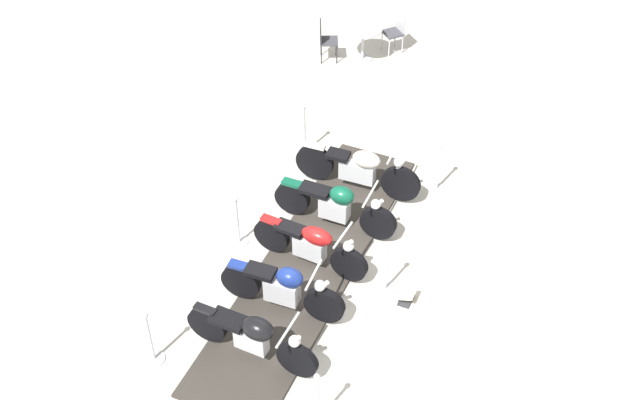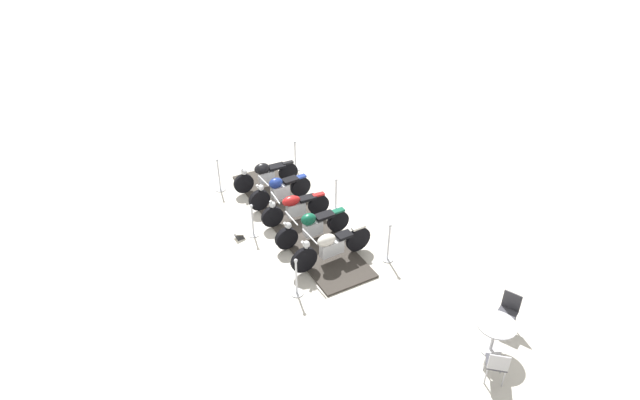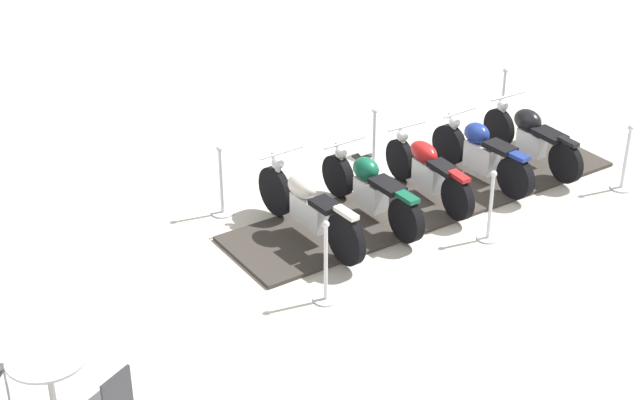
{
  "view_description": "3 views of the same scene",
  "coord_description": "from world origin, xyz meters",
  "px_view_note": "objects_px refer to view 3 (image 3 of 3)",
  "views": [
    {
      "loc": [
        6.5,
        6.92,
        10.02
      ],
      "look_at": [
        -0.73,
        -0.51,
        0.67
      ],
      "focal_mm": 46.38,
      "sensor_mm": 36.0,
      "label": 1
    },
    {
      "loc": [
        -12.52,
        0.79,
        9.01
      ],
      "look_at": [
        -0.59,
        -0.63,
        1.07
      ],
      "focal_mm": 29.87,
      "sensor_mm": 36.0,
      "label": 2
    },
    {
      "loc": [
        -4.12,
        -12.14,
        6.92
      ],
      "look_at": [
        -1.87,
        -1.25,
        0.88
      ],
      "focal_mm": 54.98,
      "sensor_mm": 36.0,
      "label": 3
    }
  ],
  "objects_px": {
    "motorcycle_black": "(530,135)",
    "stanchion_right_front": "(502,110)",
    "stanchion_left_rear": "(326,274)",
    "info_placard": "(363,152)",
    "motorcycle_navy": "(481,153)",
    "motorcycle_maroon": "(427,169)",
    "motorcycle_forest": "(370,188)",
    "stanchion_left_mid": "(490,216)",
    "cafe_table": "(49,372)",
    "stanchion_right_mid": "(374,149)",
    "stanchion_right_rear": "(222,192)",
    "stanchion_left_front": "(624,169)",
    "motorcycle_cream": "(307,205)"
  },
  "relations": [
    {
      "from": "motorcycle_maroon",
      "to": "stanchion_right_rear",
      "type": "distance_m",
      "value": 3.0
    },
    {
      "from": "motorcycle_black",
      "to": "stanchion_right_front",
      "type": "bearing_deg",
      "value": -24.11
    },
    {
      "from": "motorcycle_navy",
      "to": "motorcycle_cream",
      "type": "distance_m",
      "value": 3.11
    },
    {
      "from": "motorcycle_forest",
      "to": "stanchion_left_mid",
      "type": "xyz_separation_m",
      "value": [
        1.47,
        -0.87,
        -0.14
      ]
    },
    {
      "from": "cafe_table",
      "to": "stanchion_left_rear",
      "type": "bearing_deg",
      "value": 25.43
    },
    {
      "from": "motorcycle_black",
      "to": "stanchion_right_front",
      "type": "distance_m",
      "value": 1.45
    },
    {
      "from": "info_placard",
      "to": "cafe_table",
      "type": "height_order",
      "value": "cafe_table"
    },
    {
      "from": "motorcycle_black",
      "to": "stanchion_left_rear",
      "type": "distance_m",
      "value": 4.97
    },
    {
      "from": "stanchion_right_mid",
      "to": "cafe_table",
      "type": "distance_m",
      "value": 6.9
    },
    {
      "from": "stanchion_right_front",
      "to": "stanchion_left_rear",
      "type": "xyz_separation_m",
      "value": [
        -4.01,
        -4.49,
        0.06
      ]
    },
    {
      "from": "motorcycle_black",
      "to": "info_placard",
      "type": "xyz_separation_m",
      "value": [
        -2.48,
        0.82,
        -0.45
      ]
    },
    {
      "from": "motorcycle_forest",
      "to": "stanchion_right_front",
      "type": "relative_size",
      "value": 1.93
    },
    {
      "from": "motorcycle_cream",
      "to": "info_placard",
      "type": "xyz_separation_m",
      "value": [
        1.38,
        2.37,
        -0.46
      ]
    },
    {
      "from": "motorcycle_maroon",
      "to": "stanchion_right_front",
      "type": "xyz_separation_m",
      "value": [
        2.01,
        2.21,
        -0.17
      ]
    },
    {
      "from": "motorcycle_maroon",
      "to": "motorcycle_cream",
      "type": "xyz_separation_m",
      "value": [
        -1.93,
        -0.77,
        0.03
      ]
    },
    {
      "from": "stanchion_left_mid",
      "to": "motorcycle_cream",
      "type": "bearing_deg",
      "value": 168.47
    },
    {
      "from": "motorcycle_maroon",
      "to": "motorcycle_navy",
      "type": "bearing_deg",
      "value": -86.74
    },
    {
      "from": "stanchion_right_mid",
      "to": "stanchion_left_mid",
      "type": "bearing_deg",
      "value": -68.06
    },
    {
      "from": "motorcycle_maroon",
      "to": "stanchion_left_mid",
      "type": "distance_m",
      "value": 1.37
    },
    {
      "from": "motorcycle_navy",
      "to": "cafe_table",
      "type": "bearing_deg",
      "value": 98.99
    },
    {
      "from": "stanchion_left_mid",
      "to": "stanchion_right_front",
      "type": "distance_m",
      "value": 3.79
    },
    {
      "from": "stanchion_right_rear",
      "to": "stanchion_right_front",
      "type": "bearing_deg",
      "value": 21.94
    },
    {
      "from": "stanchion_right_mid",
      "to": "info_placard",
      "type": "xyz_separation_m",
      "value": [
        -0.07,
        0.4,
        -0.23
      ]
    },
    {
      "from": "motorcycle_navy",
      "to": "motorcycle_maroon",
      "type": "distance_m",
      "value": 1.03
    },
    {
      "from": "stanchion_right_front",
      "to": "cafe_table",
      "type": "height_order",
      "value": "stanchion_right_front"
    },
    {
      "from": "stanchion_right_mid",
      "to": "stanchion_left_rear",
      "type": "distance_m",
      "value": 3.79
    },
    {
      "from": "motorcycle_forest",
      "to": "stanchion_left_front",
      "type": "height_order",
      "value": "stanchion_left_front"
    },
    {
      "from": "stanchion_left_mid",
      "to": "cafe_table",
      "type": "distance_m",
      "value": 6.27
    },
    {
      "from": "stanchion_right_mid",
      "to": "stanchion_right_front",
      "type": "bearing_deg",
      "value": 21.94
    },
    {
      "from": "stanchion_left_mid",
      "to": "stanchion_left_front",
      "type": "relative_size",
      "value": 1.0
    },
    {
      "from": "stanchion_right_rear",
      "to": "stanchion_left_front",
      "type": "bearing_deg",
      "value": -4.32
    },
    {
      "from": "stanchion_left_mid",
      "to": "info_placard",
      "type": "bearing_deg",
      "value": 110.35
    },
    {
      "from": "stanchion_left_front",
      "to": "stanchion_right_front",
      "type": "height_order",
      "value": "stanchion_right_front"
    },
    {
      "from": "motorcycle_maroon",
      "to": "motorcycle_cream",
      "type": "bearing_deg",
      "value": 93.43
    },
    {
      "from": "cafe_table",
      "to": "stanchion_right_mid",
      "type": "bearing_deg",
      "value": 46.63
    },
    {
      "from": "motorcycle_black",
      "to": "motorcycle_cream",
      "type": "distance_m",
      "value": 4.15
    },
    {
      "from": "motorcycle_forest",
      "to": "cafe_table",
      "type": "relative_size",
      "value": 2.53
    },
    {
      "from": "motorcycle_maroon",
      "to": "info_placard",
      "type": "bearing_deg",
      "value": 0.91
    },
    {
      "from": "stanchion_left_rear",
      "to": "cafe_table",
      "type": "bearing_deg",
      "value": -154.57
    },
    {
      "from": "stanchion_left_mid",
      "to": "motorcycle_navy",
      "type": "bearing_deg",
      "value": 74.52
    },
    {
      "from": "motorcycle_forest",
      "to": "cafe_table",
      "type": "distance_m",
      "value": 5.46
    },
    {
      "from": "stanchion_right_front",
      "to": "cafe_table",
      "type": "bearing_deg",
      "value": -140.25
    },
    {
      "from": "stanchion_left_rear",
      "to": "info_placard",
      "type": "bearing_deg",
      "value": 69.61
    },
    {
      "from": "motorcycle_navy",
      "to": "cafe_table",
      "type": "height_order",
      "value": "motorcycle_navy"
    },
    {
      "from": "motorcycle_cream",
      "to": "stanchion_right_mid",
      "type": "bearing_deg",
      "value": -60.61
    },
    {
      "from": "stanchion_right_rear",
      "to": "stanchion_right_mid",
      "type": "xyz_separation_m",
      "value": [
        2.5,
        1.01,
        -0.03
      ]
    },
    {
      "from": "stanchion_left_mid",
      "to": "stanchion_left_front",
      "type": "distance_m",
      "value": 2.7
    },
    {
      "from": "motorcycle_black",
      "to": "stanchion_right_mid",
      "type": "relative_size",
      "value": 2.03
    },
    {
      "from": "motorcycle_navy",
      "to": "motorcycle_maroon",
      "type": "height_order",
      "value": "motorcycle_navy"
    },
    {
      "from": "motorcycle_cream",
      "to": "stanchion_left_mid",
      "type": "xyz_separation_m",
      "value": [
        2.44,
        -0.5,
        -0.18
      ]
    }
  ]
}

